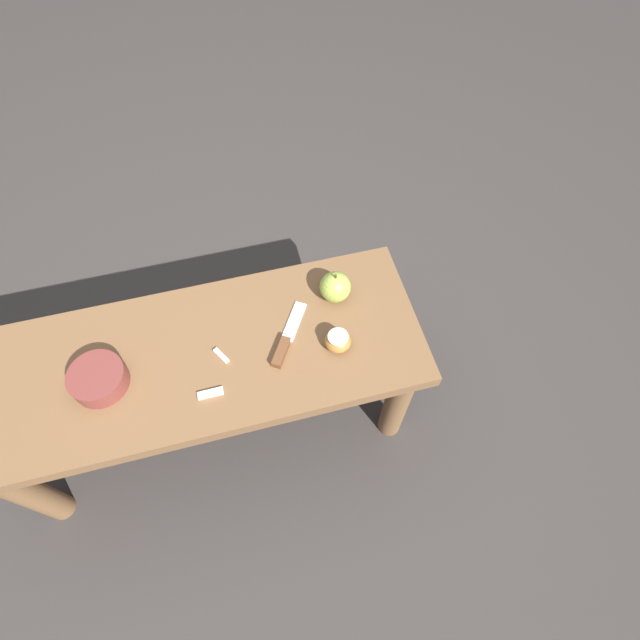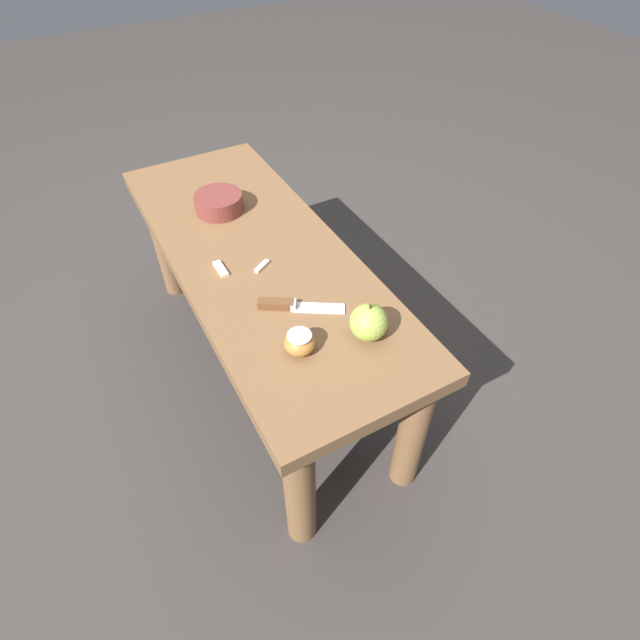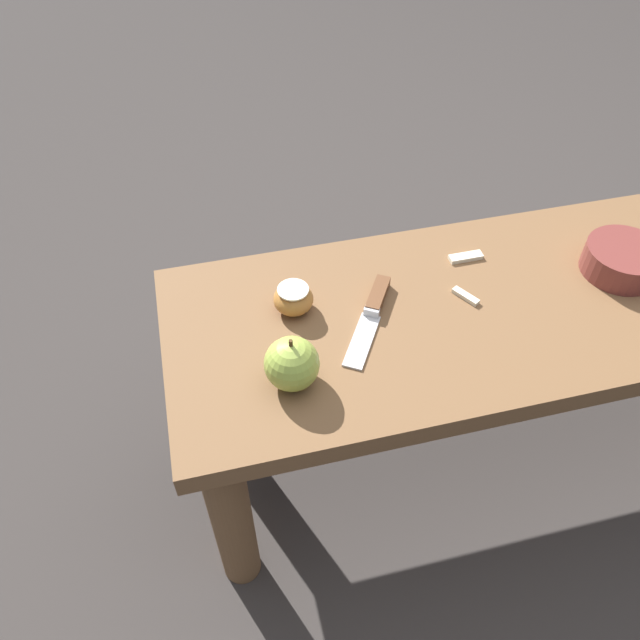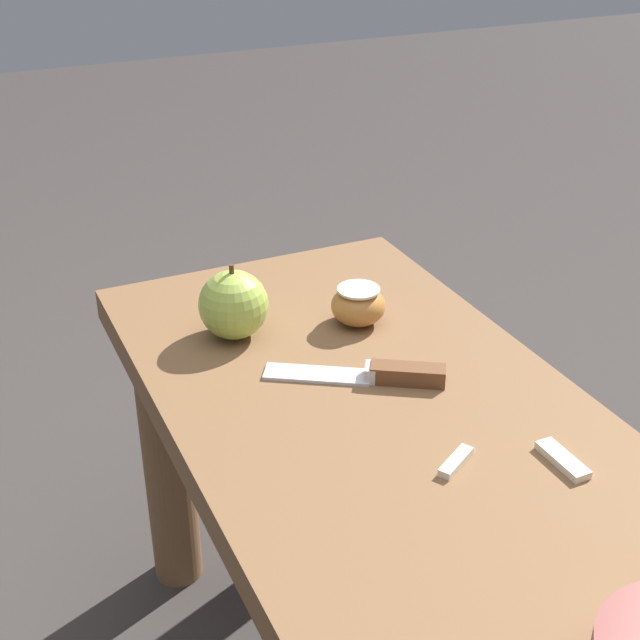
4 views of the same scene
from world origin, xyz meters
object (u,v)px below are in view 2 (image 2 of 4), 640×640
at_px(wooden_bench, 261,278).
at_px(bowl, 219,203).
at_px(apple_whole, 369,322).
at_px(knife, 288,305).
at_px(apple_cut, 300,342).

xyz_separation_m(wooden_bench, bowl, (0.23, 0.02, 0.12)).
height_order(apple_whole, bowl, apple_whole).
xyz_separation_m(apple_whole, bowl, (0.61, 0.10, -0.02)).
bearing_deg(knife, bowl, 120.93).
bearing_deg(apple_whole, apple_cut, 77.32).
bearing_deg(wooden_bench, bowl, 4.54).
bearing_deg(bowl, wooden_bench, -175.46).
xyz_separation_m(knife, apple_whole, (-0.16, -0.11, 0.03)).
xyz_separation_m(apple_whole, apple_cut, (0.03, 0.15, -0.02)).
height_order(apple_whole, apple_cut, apple_whole).
distance_m(wooden_bench, knife, 0.25).
distance_m(apple_cut, bowl, 0.58).
xyz_separation_m(apple_cut, bowl, (0.58, -0.04, 0.00)).
bearing_deg(apple_whole, bowl, 9.70).
distance_m(apple_whole, apple_cut, 0.15).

